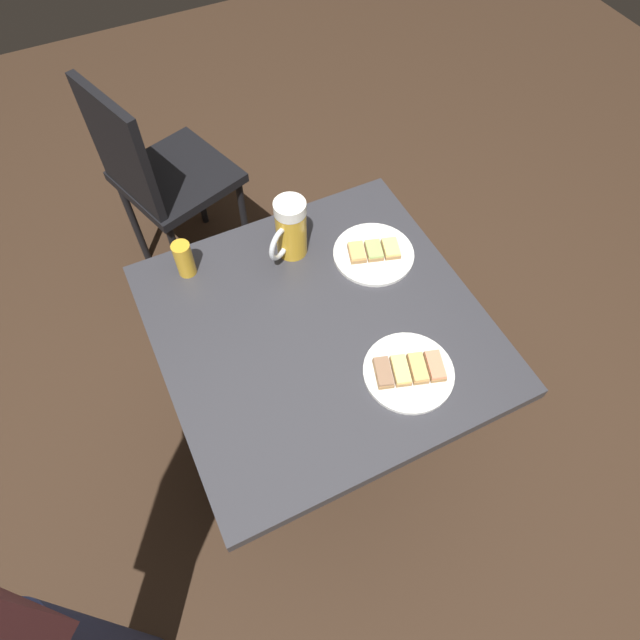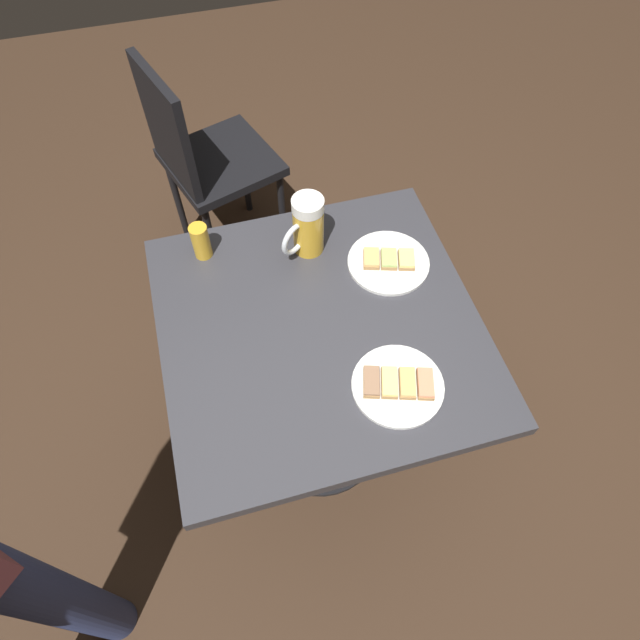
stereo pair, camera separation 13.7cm
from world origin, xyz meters
TOP-DOWN VIEW (x-y plane):
  - ground_plane at (0.00, 0.00)m, footprint 6.00×6.00m
  - cafe_table at (0.00, 0.00)m, footprint 0.79×0.79m
  - plate_near at (0.21, 0.13)m, footprint 0.22×0.22m
  - plate_far at (-0.14, 0.23)m, footprint 0.22×0.22m
  - beer_mug at (-0.25, 0.03)m, footprint 0.10×0.13m
  - beer_glass_small at (-0.31, -0.24)m, footprint 0.05×0.05m
  - cafe_chair at (-0.95, -0.18)m, footprint 0.48×0.48m

SIDE VIEW (x-z plane):
  - ground_plane at x=0.00m, z-range 0.00..0.00m
  - cafe_chair at x=-0.95m, z-range 0.08..0.97m
  - cafe_table at x=0.00m, z-range 0.22..0.95m
  - plate_far at x=-0.14m, z-range 0.72..0.75m
  - plate_near at x=0.21m, z-range 0.73..0.76m
  - beer_glass_small at x=-0.31m, z-range 0.73..0.83m
  - beer_mug at x=-0.25m, z-range 0.73..0.91m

